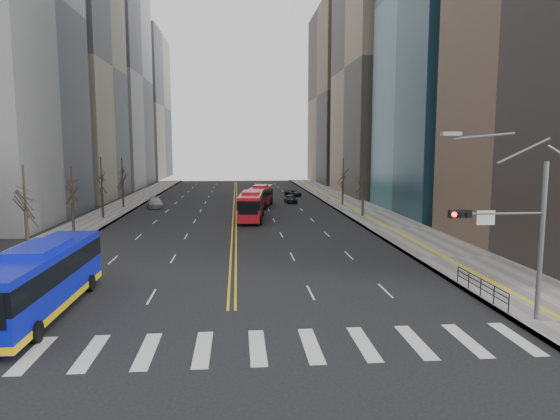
# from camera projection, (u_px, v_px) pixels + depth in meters

# --- Properties ---
(ground) EXTENTS (220.00, 220.00, 0.00)m
(ground) POSITION_uv_depth(u_px,v_px,m) (230.00, 348.00, 21.65)
(ground) COLOR black
(sidewalk_right) EXTENTS (7.00, 130.00, 0.15)m
(sidewalk_right) POSITION_uv_depth(u_px,v_px,m) (364.00, 211.00, 67.60)
(sidewalk_right) COLOR gray
(sidewalk_right) RESTS_ON ground
(sidewalk_left) EXTENTS (5.00, 130.00, 0.15)m
(sidewalk_left) POSITION_uv_depth(u_px,v_px,m) (107.00, 214.00, 64.73)
(sidewalk_left) COLOR gray
(sidewalk_left) RESTS_ON ground
(crosswalk) EXTENTS (26.70, 4.00, 0.01)m
(crosswalk) POSITION_uv_depth(u_px,v_px,m) (230.00, 348.00, 21.65)
(crosswalk) COLOR silver
(crosswalk) RESTS_ON ground
(centerline) EXTENTS (0.55, 100.00, 0.01)m
(centerline) POSITION_uv_depth(u_px,v_px,m) (235.00, 205.00, 76.02)
(centerline) COLOR gold
(centerline) RESTS_ON ground
(office_towers) EXTENTS (83.00, 134.00, 58.00)m
(office_towers) POSITION_uv_depth(u_px,v_px,m) (235.00, 59.00, 86.39)
(office_towers) COLOR gray
(office_towers) RESTS_ON ground
(signal_mast) EXTENTS (5.37, 0.37, 9.39)m
(signal_mast) POSITION_uv_depth(u_px,v_px,m) (514.00, 226.00, 24.18)
(signal_mast) COLOR slate
(signal_mast) RESTS_ON ground
(pedestrian_railing) EXTENTS (0.06, 6.06, 1.02)m
(pedestrian_railing) POSITION_uv_depth(u_px,v_px,m) (481.00, 285.00, 28.69)
(pedestrian_railing) COLOR black
(pedestrian_railing) RESTS_ON sidewalk_right
(street_trees) EXTENTS (35.20, 47.20, 7.60)m
(street_trees) POSITION_uv_depth(u_px,v_px,m) (168.00, 182.00, 54.59)
(street_trees) COLOR #32261E
(street_trees) RESTS_ON ground
(blue_bus) EXTENTS (3.00, 12.65, 3.66)m
(blue_bus) POSITION_uv_depth(u_px,v_px,m) (40.00, 278.00, 25.91)
(blue_bus) COLOR #0D18CA
(blue_bus) RESTS_ON ground
(red_bus_near) EXTENTS (3.49, 11.16, 3.49)m
(red_bus_near) POSITION_uv_depth(u_px,v_px,m) (251.00, 204.00, 59.77)
(red_bus_near) COLOR red
(red_bus_near) RESTS_ON ground
(red_bus_far) EXTENTS (4.30, 10.30, 3.21)m
(red_bus_far) POSITION_uv_depth(u_px,v_px,m) (261.00, 195.00, 73.06)
(red_bus_far) COLOR red
(red_bus_far) RESTS_ON ground
(car_white) EXTENTS (2.13, 4.88, 1.56)m
(car_white) POSITION_uv_depth(u_px,v_px,m) (13.00, 297.00, 26.50)
(car_white) COLOR silver
(car_white) RESTS_ON ground
(car_dark_mid) EXTENTS (1.97, 4.08, 1.34)m
(car_dark_mid) POSITION_uv_depth(u_px,v_px,m) (291.00, 199.00, 78.00)
(car_dark_mid) COLOR black
(car_dark_mid) RESTS_ON ground
(car_silver) EXTENTS (3.01, 5.27, 1.44)m
(car_silver) POSITION_uv_depth(u_px,v_px,m) (155.00, 203.00, 72.08)
(car_silver) COLOR #A4A4A9
(car_silver) RESTS_ON ground
(car_dark_far) EXTENTS (3.13, 4.40, 1.11)m
(car_dark_far) POSITION_uv_depth(u_px,v_px,m) (293.00, 193.00, 89.48)
(car_dark_far) COLOR black
(car_dark_far) RESTS_ON ground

